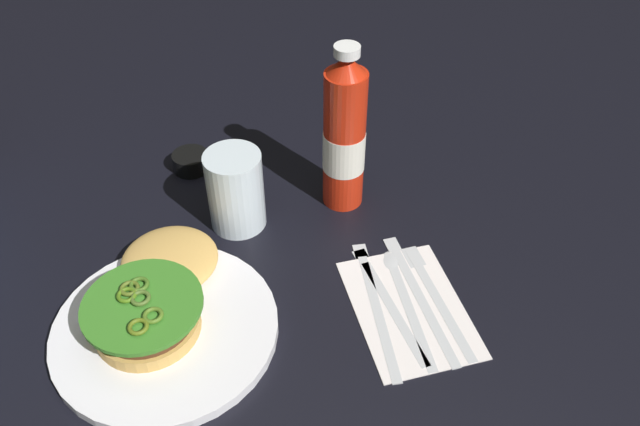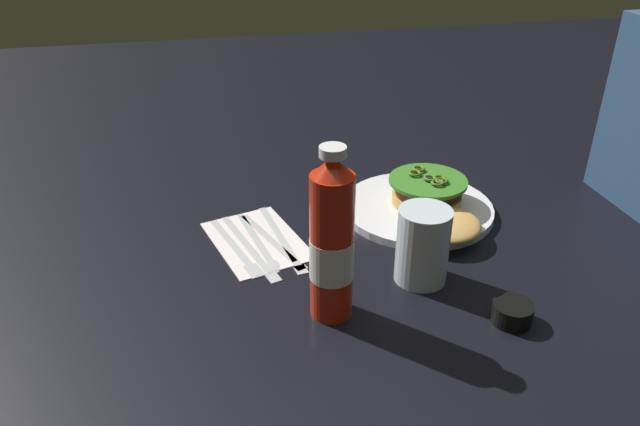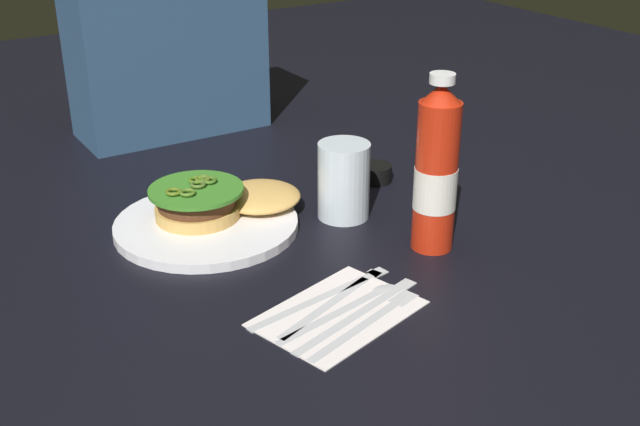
{
  "view_description": "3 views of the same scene",
  "coord_description": "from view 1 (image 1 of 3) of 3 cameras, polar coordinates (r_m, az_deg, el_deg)",
  "views": [
    {
      "loc": [
        -0.57,
        -0.1,
        0.61
      ],
      "look_at": [
        0.02,
        -0.09,
        0.08
      ],
      "focal_mm": 35.67,
      "sensor_mm": 36.0,
      "label": 1
    },
    {
      "loc": [
        0.78,
        -0.28,
        0.53
      ],
      "look_at": [
        -0.01,
        -0.11,
        0.08
      ],
      "focal_mm": 34.19,
      "sensor_mm": 36.0,
      "label": 2
    },
    {
      "loc": [
        -0.51,
        -0.87,
        0.51
      ],
      "look_at": [
        -0.03,
        -0.09,
        0.08
      ],
      "focal_mm": 44.31,
      "sensor_mm": 36.0,
      "label": 3
    }
  ],
  "objects": [
    {
      "name": "napkin",
      "position": [
        0.8,
        7.97,
        -8.41
      ],
      "size": [
        0.22,
        0.18,
        0.0
      ],
      "primitive_type": "cube",
      "rotation": [
        0.0,
        0.0,
        0.27
      ],
      "color": "white",
      "rests_on": "ground_plane"
    },
    {
      "name": "condiment_cup",
      "position": [
        1.0,
        -11.52,
        4.54
      ],
      "size": [
        0.05,
        0.05,
        0.03
      ],
      "primitive_type": "cylinder",
      "color": "black",
      "rests_on": "ground_plane"
    },
    {
      "name": "water_glass",
      "position": [
        0.87,
        -7.59,
        2.01
      ],
      "size": [
        0.08,
        0.08,
        0.12
      ],
      "primitive_type": "cylinder",
      "color": "silver",
      "rests_on": "ground_plane"
    },
    {
      "name": "steak_knife",
      "position": [
        0.8,
        5.85,
        -7.27
      ],
      "size": [
        0.19,
        0.08,
        0.0
      ],
      "color": "silver",
      "rests_on": "napkin"
    },
    {
      "name": "spoon_utensil",
      "position": [
        0.81,
        7.37,
        -6.68
      ],
      "size": [
        0.19,
        0.05,
        0.0
      ],
      "color": "silver",
      "rests_on": "napkin"
    },
    {
      "name": "burger_sandwich",
      "position": [
        0.79,
        -14.6,
        -7.02
      ],
      "size": [
        0.23,
        0.14,
        0.05
      ],
      "color": "tan",
      "rests_on": "dinner_plate"
    },
    {
      "name": "butter_knife",
      "position": [
        0.8,
        4.84,
        -7.39
      ],
      "size": [
        0.22,
        0.05,
        0.0
      ],
      "color": "silver",
      "rests_on": "napkin"
    },
    {
      "name": "ground_plane",
      "position": [
        0.84,
        -6.42,
        -4.77
      ],
      "size": [
        3.0,
        3.0,
        0.0
      ],
      "primitive_type": "plane",
      "color": "black"
    },
    {
      "name": "table_knife",
      "position": [
        0.81,
        8.57,
        -6.56
      ],
      "size": [
        0.21,
        0.07,
        0.0
      ],
      "color": "silver",
      "rests_on": "napkin"
    },
    {
      "name": "ketchup_bottle",
      "position": [
        0.86,
        2.2,
        6.81
      ],
      "size": [
        0.06,
        0.06,
        0.25
      ],
      "color": "red",
      "rests_on": "ground_plane"
    },
    {
      "name": "fork_utensil",
      "position": [
        0.82,
        10.06,
        -6.67
      ],
      "size": [
        0.19,
        0.07,
        0.0
      ],
      "color": "silver",
      "rests_on": "napkin"
    },
    {
      "name": "dinner_plate",
      "position": [
        0.78,
        -13.66,
        -10.07
      ],
      "size": [
        0.27,
        0.27,
        0.01
      ],
      "primitive_type": "cylinder",
      "color": "white",
      "rests_on": "ground_plane"
    }
  ]
}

